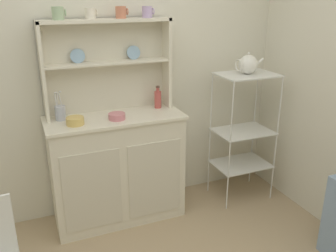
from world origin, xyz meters
name	(u,v)px	position (x,y,z in m)	size (l,w,h in m)	color
wall_back	(98,67)	(0.00, 1.62, 1.25)	(3.84, 0.05, 2.50)	silver
hutch_cabinet	(117,167)	(0.05, 1.37, 0.47)	(1.07, 0.45, 0.91)	silver
hutch_shelf_unit	(106,59)	(0.05, 1.53, 1.33)	(1.00, 0.18, 0.73)	beige
bakers_rack	(244,123)	(1.20, 1.28, 0.72)	(0.50, 0.37, 1.17)	silver
cup_sage_0	(58,13)	(-0.29, 1.49, 1.68)	(0.10, 0.08, 0.09)	#9EB78E
cup_cream_1	(91,13)	(-0.06, 1.49, 1.68)	(0.09, 0.08, 0.08)	silver
cup_terracotta_2	(121,12)	(0.17, 1.49, 1.68)	(0.09, 0.08, 0.09)	#C67556
cup_lilac_3	(147,12)	(0.38, 1.49, 1.68)	(0.09, 0.08, 0.09)	#B79ECC
bowl_mixing_large	(75,121)	(-0.26, 1.29, 0.93)	(0.13, 0.13, 0.06)	#DBB760
bowl_floral_medium	(117,116)	(0.05, 1.29, 0.93)	(0.13, 0.13, 0.05)	#D17A84
jam_bottle	(158,99)	(0.45, 1.45, 0.98)	(0.06, 0.06, 0.19)	#B74C47
utensil_jar	(60,112)	(-0.35, 1.45, 0.97)	(0.08, 0.08, 0.23)	#B2B7C6
porcelain_teapot	(248,64)	(1.20, 1.28, 1.25)	(0.25, 0.16, 0.18)	white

